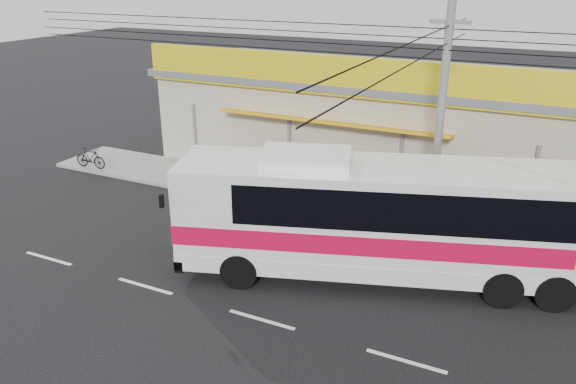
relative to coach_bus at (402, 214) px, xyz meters
name	(u,v)px	position (x,y,z in m)	size (l,w,h in m)	color
ground	(300,278)	(-2.71, -1.34, -2.14)	(120.00, 120.00, 0.00)	black
sidewalk	(363,207)	(-2.71, 4.66, -2.07)	(30.00, 3.20, 0.15)	gray
lane_markings	(262,320)	(-2.71, -3.84, -2.14)	(50.00, 0.12, 0.01)	silver
storefront_building	(403,121)	(-2.72, 10.20, 0.16)	(22.60, 9.20, 5.70)	#A59E85
coach_bus	(402,214)	(0.00, 0.00, 0.00)	(13.19, 6.61, 4.00)	silver
motorbike_red	(231,176)	(-8.39, 3.97, -1.43)	(0.74, 2.12, 1.11)	maroon
motorbike_dark	(90,158)	(-15.73, 3.36, -1.50)	(0.46, 1.64, 0.99)	black
utility_pole	(448,43)	(0.29, 2.86, 4.66)	(34.00, 14.00, 8.25)	#5C5C5A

